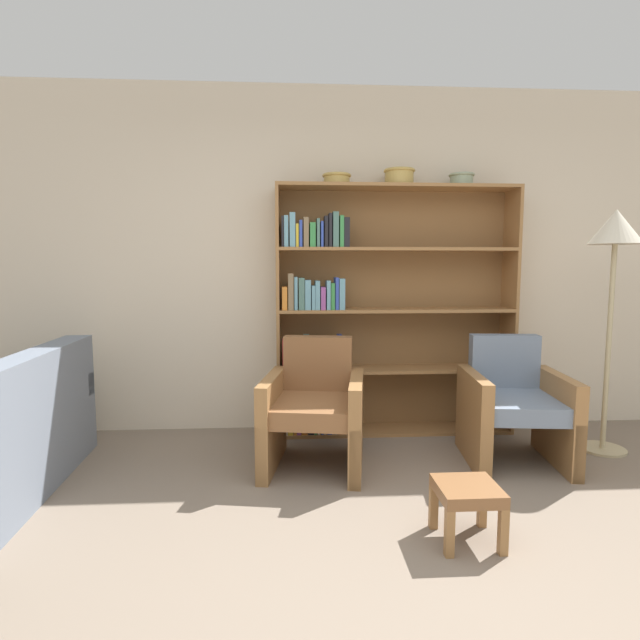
{
  "coord_description": "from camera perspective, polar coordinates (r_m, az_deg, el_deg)",
  "views": [
    {
      "loc": [
        -0.57,
        -1.63,
        1.33
      ],
      "look_at": [
        -0.35,
        1.92,
        0.95
      ],
      "focal_mm": 28.0,
      "sensor_mm": 36.0,
      "label": 1
    }
  ],
  "objects": [
    {
      "name": "bowl_stoneware",
      "position": [
        4.04,
        9.05,
        15.9
      ],
      "size": [
        0.24,
        0.24,
        0.12
      ],
      "color": "tan",
      "rests_on": "bookshelf"
    },
    {
      "name": "floor_lamp",
      "position": [
        4.07,
        30.63,
        7.24
      ],
      "size": [
        0.35,
        0.35,
        1.73
      ],
      "color": "tan",
      "rests_on": "ground"
    },
    {
      "name": "footstool",
      "position": [
        2.66,
        16.49,
        -18.8
      ],
      "size": [
        0.29,
        0.29,
        0.28
      ],
      "color": "olive",
      "rests_on": "ground"
    },
    {
      "name": "bowl_copper",
      "position": [
        4.17,
        15.87,
        15.24
      ],
      "size": [
        0.2,
        0.2,
        0.1
      ],
      "color": "gray",
      "rests_on": "bookshelf"
    },
    {
      "name": "bookshelf",
      "position": [
        3.98,
        5.79,
        0.68
      ],
      "size": [
        1.88,
        0.3,
        1.95
      ],
      "color": "olive",
      "rests_on": "ground"
    },
    {
      "name": "armchair_cushioned",
      "position": [
        3.72,
        21.19,
        -9.07
      ],
      "size": [
        0.71,
        0.75,
        0.84
      ],
      "rotation": [
        0.0,
        0.0,
        3.03
      ],
      "color": "olive",
      "rests_on": "ground"
    },
    {
      "name": "armchair_leather",
      "position": [
        3.39,
        -0.63,
        -10.11
      ],
      "size": [
        0.74,
        0.77,
        0.84
      ],
      "rotation": [
        0.0,
        0.0,
        2.98
      ],
      "color": "olive",
      "rests_on": "ground"
    },
    {
      "name": "bowl_sage",
      "position": [
        3.96,
        1.93,
        15.84
      ],
      "size": [
        0.22,
        0.22,
        0.08
      ],
      "color": "tan",
      "rests_on": "bookshelf"
    },
    {
      "name": "wall_back",
      "position": [
        4.12,
        4.39,
        6.72
      ],
      "size": [
        12.0,
        0.06,
        2.75
      ],
      "color": "beige",
      "rests_on": "ground"
    },
    {
      "name": "ground_plane",
      "position": [
        2.18,
        14.6,
        -31.79
      ],
      "size": [
        24.0,
        24.0,
        0.0
      ],
      "primitive_type": "plane",
      "color": "#7A6B5B"
    }
  ]
}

